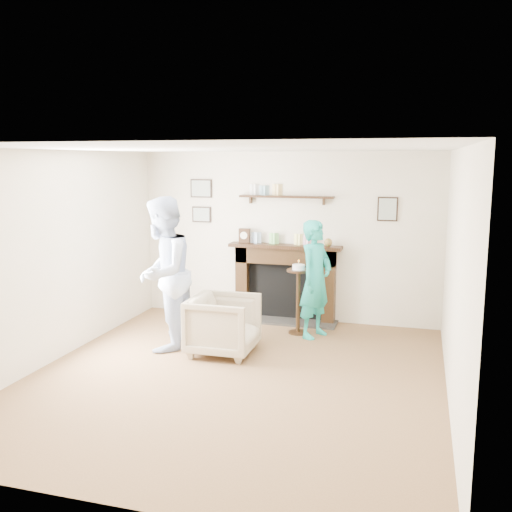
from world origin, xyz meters
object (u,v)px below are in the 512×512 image
Objects in this scene: pedestal_table at (298,288)px; man at (165,348)px; armchair at (224,353)px; woman at (315,336)px.

man is at bearing -144.28° from pedestal_table.
armchair is 0.80m from man.
woman is (0.97, 1.00, 0.00)m from armchair.
man reaches higher than armchair.
pedestal_table is at bearing 96.01° from woman.
pedestal_table is (-0.25, 0.08, 0.64)m from woman.
man is at bearing 90.33° from armchair.
woman is at bearing -16.84° from pedestal_table.
woman is at bearing -44.73° from armchair.
man is 1.21× the size of woman.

